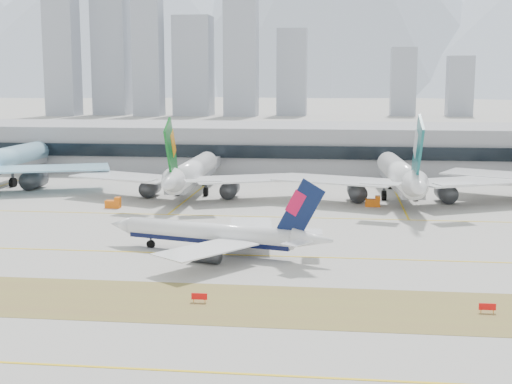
# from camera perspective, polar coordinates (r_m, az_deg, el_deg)

# --- Properties ---
(ground) EXTENTS (3000.00, 3000.00, 0.00)m
(ground) POSITION_cam_1_polar(r_m,az_deg,el_deg) (129.19, 0.14, -4.57)
(ground) COLOR #9D9992
(ground) RESTS_ON ground
(apron_markings) EXTENTS (360.00, 122.22, 0.06)m
(apron_markings) POSITION_cam_1_polar(r_m,az_deg,el_deg) (78.38, -4.49, -13.84)
(apron_markings) COLOR olive
(apron_markings) RESTS_ON ground
(taxiing_airliner) EXTENTS (42.22, 36.02, 14.43)m
(taxiing_airliner) POSITION_cam_1_polar(r_m,az_deg,el_deg) (124.76, -3.11, -3.43)
(taxiing_airliner) COLOR white
(taxiing_airliner) RESTS_ON ground
(widebody_eva) EXTENTS (61.98, 60.39, 22.09)m
(widebody_eva) POSITION_cam_1_polar(r_m,az_deg,el_deg) (185.64, -5.26, 1.44)
(widebody_eva) COLOR white
(widebody_eva) RESTS_ON ground
(widebody_cathay) EXTENTS (65.07, 63.75, 23.23)m
(widebody_cathay) POSITION_cam_1_polar(r_m,az_deg,el_deg) (181.73, 11.53, 1.22)
(widebody_cathay) COLOR white
(widebody_cathay) RESTS_ON ground
(terminal) EXTENTS (280.00, 43.10, 15.00)m
(terminal) POSITION_cam_1_polar(r_m,az_deg,el_deg) (241.08, 3.26, 3.61)
(terminal) COLOR gray
(terminal) RESTS_ON ground
(hold_sign_left) EXTENTS (2.20, 0.15, 1.35)m
(hold_sign_left) POSITION_cam_1_polar(r_m,az_deg,el_deg) (99.13, -4.56, -8.34)
(hold_sign_left) COLOR red
(hold_sign_left) RESTS_ON ground
(hold_sign_right) EXTENTS (2.20, 0.15, 1.35)m
(hold_sign_right) POSITION_cam_1_polar(r_m,az_deg,el_deg) (99.32, 18.02, -8.73)
(hold_sign_right) COLOR red
(hold_sign_right) RESTS_ON ground
(gse_c) EXTENTS (3.55, 2.00, 2.60)m
(gse_c) POSITION_cam_1_polar(r_m,az_deg,el_deg) (173.23, 9.37, -0.81)
(gse_c) COLOR #E75F0C
(gse_c) RESTS_ON ground
(gse_b) EXTENTS (3.55, 2.00, 2.60)m
(gse_b) POSITION_cam_1_polar(r_m,az_deg,el_deg) (172.47, -11.32, -0.91)
(gse_b) COLOR #E75F0C
(gse_b) RESTS_ON ground
(city_skyline) EXTENTS (342.00, 49.80, 140.00)m
(city_skyline) POSITION_cam_1_polar(r_m,az_deg,el_deg) (590.98, -5.24, 10.95)
(city_skyline) COLOR #8D93A0
(city_skyline) RESTS_ON ground
(mountain_ridge) EXTENTS (2830.00, 1120.00, 470.00)m
(mountain_ridge) POSITION_cam_1_polar(r_m,az_deg,el_deg) (1536.43, 7.59, 14.69)
(mountain_ridge) COLOR #9EA8B7
(mountain_ridge) RESTS_ON ground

